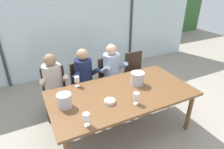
{
  "coord_description": "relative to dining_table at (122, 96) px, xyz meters",
  "views": [
    {
      "loc": [
        -1.26,
        -2.18,
        2.35
      ],
      "look_at": [
        0.0,
        0.35,
        0.91
      ],
      "focal_mm": 30.7,
      "sensor_mm": 36.0,
      "label": 1
    }
  ],
  "objects": [
    {
      "name": "wine_glass_by_left_taster",
      "position": [
        -0.74,
        -0.46,
        0.18
      ],
      "size": [
        0.08,
        0.08,
        0.17
      ],
      "color": "silver",
      "rests_on": "dining_table"
    },
    {
      "name": "chair_right_of_center",
      "position": [
        0.9,
        1.0,
        -0.16
      ],
      "size": [
        0.44,
        0.44,
        0.9
      ],
      "rotation": [
        0.0,
        0.0,
        -0.01
      ],
      "color": "#332319",
      "rests_on": "ground"
    },
    {
      "name": "person_beige_jumper",
      "position": [
        -0.88,
        0.85,
        0.01
      ],
      "size": [
        0.48,
        0.62,
        1.22
      ],
      "rotation": [
        0.0,
        0.0,
        -0.05
      ],
      "color": "#B7AD9E",
      "rests_on": "ground"
    },
    {
      "name": "dining_table",
      "position": [
        0.0,
        0.0,
        0.0
      ],
      "size": [
        2.24,
        1.16,
        0.76
      ],
      "color": "brown",
      "rests_on": "ground"
    },
    {
      "name": "ice_bucket_secondary",
      "position": [
        0.34,
        0.11,
        0.18
      ],
      "size": [
        0.23,
        0.23,
        0.22
      ],
      "color": "#B7B7BC",
      "rests_on": "dining_table"
    },
    {
      "name": "chair_center",
      "position": [
        0.27,
        0.99,
        -0.16
      ],
      "size": [
        0.49,
        0.49,
        0.9
      ],
      "rotation": [
        0.0,
        0.0,
        0.12
      ],
      "color": "#332319",
      "rests_on": "ground"
    },
    {
      "name": "window_mullion_right",
      "position": [
        1.67,
        2.5,
        0.61
      ],
      "size": [
        0.06,
        0.06,
        2.6
      ],
      "primitive_type": "cube",
      "color": "#38383D",
      "rests_on": "ground"
    },
    {
      "name": "wine_glass_near_bucket",
      "position": [
        -0.56,
        0.49,
        0.18
      ],
      "size": [
        0.08,
        0.08,
        0.17
      ],
      "color": "silver",
      "rests_on": "dining_table"
    },
    {
      "name": "chair_near_curtain",
      "position": [
        -0.85,
        1.0,
        -0.16
      ],
      "size": [
        0.48,
        0.48,
        0.9
      ],
      "rotation": [
        0.0,
        0.0,
        -0.09
      ],
      "color": "#332319",
      "rests_on": "ground"
    },
    {
      "name": "wine_glass_center_pour",
      "position": [
        0.03,
        -0.34,
        0.18
      ],
      "size": [
        0.08,
        0.08,
        0.17
      ],
      "color": "silver",
      "rests_on": "dining_table"
    },
    {
      "name": "hillside_vineyard",
      "position": [
        0.0,
        5.64,
        0.33
      ],
      "size": [
        13.44,
        2.4,
        2.04
      ],
      "primitive_type": "cube",
      "color": "#386633",
      "rests_on": "ground"
    },
    {
      "name": "person_navy_polo",
      "position": [
        -0.3,
        0.85,
        0.01
      ],
      "size": [
        0.47,
        0.62,
        1.22
      ],
      "rotation": [
        0.0,
        0.0,
        0.03
      ],
      "color": "#192347",
      "rests_on": "ground"
    },
    {
      "name": "ice_bucket_primary",
      "position": [
        -0.88,
        0.03,
        0.17
      ],
      "size": [
        0.2,
        0.2,
        0.2
      ],
      "color": "#B7B7BC",
      "rests_on": "dining_table"
    },
    {
      "name": "window_glass_panel",
      "position": [
        0.0,
        2.52,
        0.61
      ],
      "size": [
        7.44,
        0.03,
        2.6
      ],
      "primitive_type": "cube",
      "color": "silver",
      "rests_on": "ground"
    },
    {
      "name": "ground",
      "position": [
        0.0,
        1.0,
        -0.69
      ],
      "size": [
        14.0,
        14.0,
        0.0
      ],
      "primitive_type": "plane",
      "color": "#9E9384"
    },
    {
      "name": "tasting_bowl",
      "position": [
        -0.29,
        -0.17,
        0.09
      ],
      "size": [
        0.16,
        0.16,
        0.05
      ],
      "primitive_type": "cylinder",
      "color": "silver",
      "rests_on": "dining_table"
    },
    {
      "name": "person_pale_blue_shirt",
      "position": [
        0.27,
        0.85,
        0.01
      ],
      "size": [
        0.46,
        0.61,
        1.22
      ],
      "rotation": [
        0.0,
        0.0,
        0.01
      ],
      "color": "#9EB2D1",
      "rests_on": "ground"
    },
    {
      "name": "chair_left_of_center",
      "position": [
        -0.3,
        1.0,
        -0.16
      ],
      "size": [
        0.49,
        0.49,
        0.9
      ],
      "rotation": [
        0.0,
        0.0,
        0.12
      ],
      "color": "#332319",
      "rests_on": "ground"
    }
  ]
}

